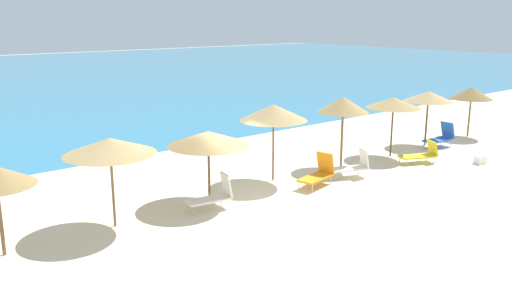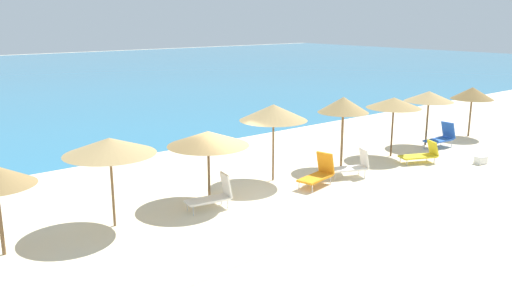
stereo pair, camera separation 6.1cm
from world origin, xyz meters
name	(u,v)px [view 2 (the right image)]	position (x,y,z in m)	size (l,w,h in m)	color
ground_plane	(241,201)	(0.00, 0.00, 0.00)	(160.00, 160.00, 0.00)	beige
beach_umbrella_3	(110,146)	(-4.21, 0.66, 2.43)	(2.65, 2.65, 2.67)	brown
beach_umbrella_4	(208,138)	(-0.84, 0.68, 2.16)	(2.69, 2.69, 2.41)	brown
beach_umbrella_5	(273,112)	(2.35, 1.11, 2.60)	(2.52, 2.52, 2.90)	brown
beach_umbrella_6	(343,105)	(5.69, 0.70, 2.59)	(2.05, 2.05, 2.92)	brown
beach_umbrella_7	(394,103)	(8.76, 0.52, 2.39)	(2.38, 2.38, 2.62)	brown
beach_umbrella_8	(429,97)	(11.77, 0.74, 2.36)	(2.30, 2.30, 2.61)	brown
beach_umbrella_9	(472,93)	(15.21, 0.47, 2.24)	(2.12, 2.12, 2.55)	brown
lounge_chair_0	(422,154)	(8.85, -0.98, 0.36)	(1.72, 1.22, 0.92)	yellow
lounge_chair_1	(319,173)	(3.22, -0.42, 0.48)	(1.66, 0.98, 1.18)	orange
lounge_chair_2	(214,195)	(-1.13, -0.01, 0.46)	(1.54, 0.82, 1.13)	white
lounge_chair_3	(352,166)	(5.00, -0.50, 0.45)	(1.64, 1.15, 1.10)	white
lounge_chair_4	(441,137)	(11.96, 0.04, 0.49)	(1.66, 0.76, 1.17)	blue
cooler_box	(481,160)	(10.67, -2.65, 0.16)	(0.49, 0.34, 0.32)	white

